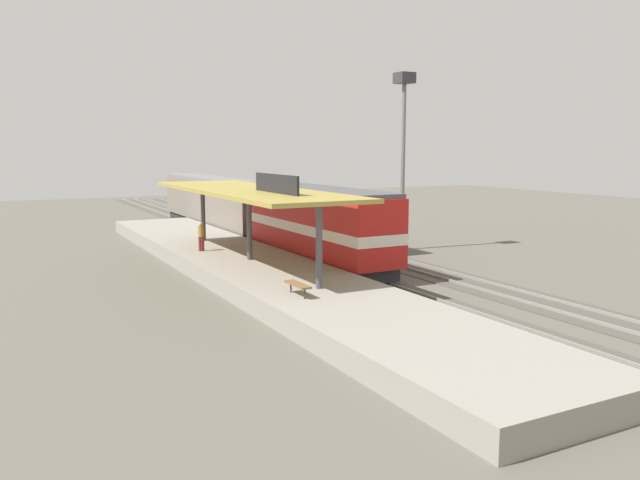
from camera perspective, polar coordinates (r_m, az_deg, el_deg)
name	(u,v)px	position (r m, az deg, el deg)	size (l,w,h in m)	color
ground_plane	(355,266)	(37.60, 3.14, -2.29)	(120.00, 120.00, 0.00)	#5B564C
track_near	(325,268)	(36.61, 0.45, -2.51)	(3.20, 110.00, 0.16)	#4E4941
track_far	(392,261)	(38.97, 6.42, -1.90)	(3.20, 110.00, 0.16)	#4E4941
platform	(250,268)	(34.63, -6.27, -2.48)	(6.00, 44.00, 0.90)	gray
station_canopy	(249,192)	(34.02, -6.32, 4.27)	(5.20, 18.00, 4.70)	#47474C
platform_bench	(298,285)	(26.01, -2.01, -4.02)	(0.44, 1.70, 0.50)	#333338
locomotive	(315,224)	(37.30, -0.42, 1.39)	(2.93, 14.43, 4.44)	#28282D
passenger_carriage_single	(215,203)	(53.85, -9.31, 3.30)	(2.90, 20.00, 4.24)	#28282D
freight_car	(332,218)	(45.03, 1.07, 2.01)	(2.80, 12.00, 3.54)	#28282D
light_mast	(404,124)	(43.15, 7.46, 10.22)	(1.10, 1.10, 11.70)	slate
person_waiting	(201,235)	(37.70, -10.55, 0.47)	(0.34, 0.34, 1.71)	maroon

